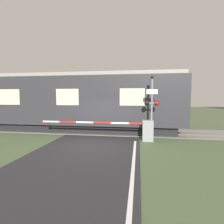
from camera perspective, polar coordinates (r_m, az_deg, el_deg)
The scene contains 5 objects.
ground_plane at distance 9.47m, azimuth -6.14°, elevation -10.51°, with size 80.00×80.00×0.00m, color #475638.
track_bed at distance 12.95m, azimuth -1.96°, elevation -6.20°, with size 36.00×3.20×0.13m.
train at distance 13.33m, azimuth -11.76°, elevation 3.15°, with size 15.43×3.08×4.17m.
crossing_barrier at distance 10.18m, azimuth 8.06°, elevation -5.51°, with size 6.79×0.44×1.20m.
signal_post at distance 10.13m, azimuth 12.85°, elevation 2.47°, with size 0.83×0.26×3.71m.
Camera 1 is at (2.36, -8.82, 2.50)m, focal length 28.00 mm.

